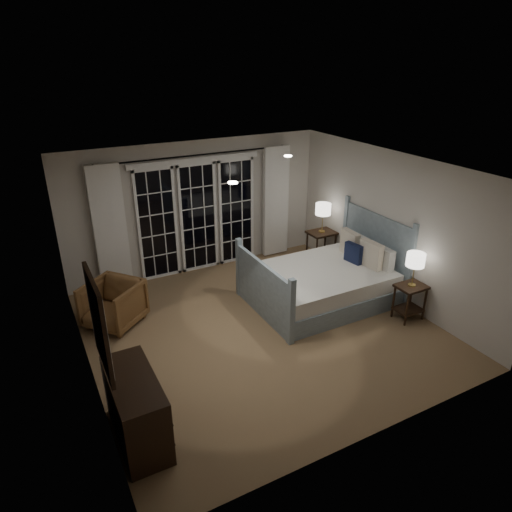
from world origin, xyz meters
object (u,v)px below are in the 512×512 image
nightstand_right (321,243)px  bed (324,281)px  nightstand_left (410,297)px  armchair (113,304)px  lamp_right (323,209)px  dresser (136,409)px  lamp_left (416,260)px

nightstand_right → bed: bearing=-123.0°
nightstand_left → armchair: bearing=154.2°
lamp_right → dresser: 5.32m
bed → nightstand_right: bed is taller
lamp_right → armchair: 4.26m
bed → lamp_left: (0.83, -1.14, 0.69)m
lamp_left → lamp_right: (-0.02, 2.38, 0.12)m
lamp_left → armchair: size_ratio=0.69×
lamp_right → nightstand_right: bearing=153.4°
armchair → dresser: dresser is taller
dresser → nightstand_right: bearing=32.4°
nightstand_left → dresser: size_ratio=0.52×
nightstand_left → bed: bearing=125.9°
nightstand_right → lamp_right: bearing=-26.6°
lamp_left → armchair: (-4.19, 2.03, -0.67)m
lamp_left → armchair: bearing=154.2°
nightstand_left → lamp_left: lamp_left is taller
bed → nightstand_left: 1.41m
bed → nightstand_right: bearing=57.0°
bed → dresser: bed is taller
lamp_left → nightstand_right: bearing=90.5°
nightstand_left → armchair: 4.66m
nightstand_left → lamp_left: size_ratio=1.08×
nightstand_right → lamp_right: lamp_right is taller
lamp_right → lamp_left: bearing=-89.5°
lamp_right → bed: bearing=-123.0°
dresser → lamp_right: bearing=32.4°
nightstand_right → lamp_left: 2.45m
armchair → dresser: (-0.28, -2.47, 0.04)m
nightstand_right → lamp_right: 0.69m
dresser → armchair: bearing=83.6°
lamp_right → armchair: lamp_right is taller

